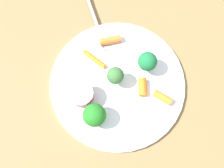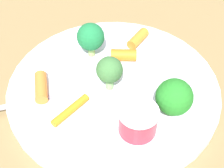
# 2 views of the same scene
# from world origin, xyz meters

# --- Properties ---
(ground_plane) EXTENTS (2.40, 2.40, 0.00)m
(ground_plane) POSITION_xyz_m (0.00, 0.00, 0.00)
(ground_plane) COLOR olive
(plate) EXTENTS (0.30, 0.30, 0.01)m
(plate) POSITION_xyz_m (0.00, 0.00, 0.01)
(plate) COLOR silver
(plate) RESTS_ON ground_plane
(sauce_cup) EXTENTS (0.05, 0.05, 0.04)m
(sauce_cup) POSITION_xyz_m (-0.03, -0.08, 0.03)
(sauce_cup) COLOR maroon
(sauce_cup) RESTS_ON plate
(broccoli_floret_0) EXTENTS (0.04, 0.04, 0.05)m
(broccoli_floret_0) POSITION_xyz_m (-0.01, 0.00, 0.05)
(broccoli_floret_0) COLOR #88C671
(broccoli_floret_0) RESTS_ON plate
(broccoli_floret_1) EXTENTS (0.04, 0.04, 0.06)m
(broccoli_floret_1) POSITION_xyz_m (0.02, 0.07, 0.05)
(broccoli_floret_1) COLOR #93B866
(broccoli_floret_1) RESTS_ON plate
(broccoli_floret_2) EXTENTS (0.05, 0.05, 0.06)m
(broccoli_floret_2) POSITION_xyz_m (0.02, -0.09, 0.04)
(broccoli_floret_2) COLOR #8EAE63
(broccoli_floret_2) RESTS_ON plate
(carrot_stick_0) EXTENTS (0.06, 0.02, 0.01)m
(carrot_stick_0) POSITION_xyz_m (-0.07, 0.00, 0.02)
(carrot_stick_0) COLOR orange
(carrot_stick_0) RESTS_ON plate
(carrot_stick_1) EXTENTS (0.04, 0.04, 0.02)m
(carrot_stick_1) POSITION_xyz_m (0.05, 0.03, 0.02)
(carrot_stick_1) COLOR orange
(carrot_stick_1) RESTS_ON plate
(carrot_stick_2) EXTENTS (0.04, 0.05, 0.02)m
(carrot_stick_2) POSITION_xyz_m (-0.08, 0.06, 0.02)
(carrot_stick_2) COLOR orange
(carrot_stick_2) RESTS_ON plate
(carrot_stick_3) EXTENTS (0.04, 0.03, 0.02)m
(carrot_stick_3) POSITION_xyz_m (0.09, 0.04, 0.02)
(carrot_stick_3) COLOR orange
(carrot_stick_3) RESTS_ON plate
(fork) EXTENTS (0.15, 0.08, 0.00)m
(fork) POSITION_xyz_m (-0.14, 0.07, 0.01)
(fork) COLOR #B6ABBE
(fork) RESTS_ON plate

